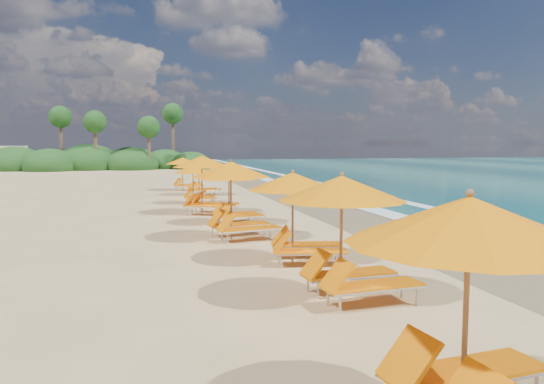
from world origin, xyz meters
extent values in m
plane|color=tan|center=(0.00, 0.00, 0.00)|extent=(160.00, 160.00, 0.00)
cube|color=olive|center=(4.00, 0.00, 0.01)|extent=(4.00, 160.00, 0.01)
cube|color=white|center=(5.50, 0.00, 0.03)|extent=(1.20, 160.00, 0.01)
cube|color=white|center=(8.50, 0.00, 0.02)|extent=(0.80, 160.00, 0.01)
cylinder|color=olive|center=(-1.69, -15.15, 1.26)|extent=(0.06, 0.06, 2.52)
cone|color=orange|center=(-1.69, -15.15, 2.31)|extent=(2.85, 2.85, 0.51)
sphere|color=olive|center=(-1.69, -15.15, 2.59)|extent=(0.09, 0.09, 0.09)
cylinder|color=olive|center=(-1.20, -10.36, 1.22)|extent=(0.06, 0.06, 2.44)
cone|color=orange|center=(-1.20, -10.36, 2.24)|extent=(2.71, 2.71, 0.49)
sphere|color=olive|center=(-1.20, -10.36, 2.51)|extent=(0.09, 0.09, 0.09)
cylinder|color=olive|center=(-1.16, -6.85, 1.16)|extent=(0.06, 0.06, 2.32)
cone|color=orange|center=(-1.16, -6.85, 2.12)|extent=(2.81, 2.81, 0.47)
sphere|color=olive|center=(-1.16, -6.85, 2.38)|extent=(0.08, 0.08, 0.08)
cylinder|color=olive|center=(-2.18, -3.26, 1.24)|extent=(0.06, 0.06, 2.49)
cone|color=orange|center=(-2.18, -3.26, 2.28)|extent=(2.95, 2.95, 0.50)
sphere|color=olive|center=(-2.18, -3.26, 2.55)|extent=(0.09, 0.09, 0.09)
cylinder|color=olive|center=(-1.71, 0.00, 1.06)|extent=(0.05, 0.05, 2.12)
cone|color=orange|center=(-1.71, 0.00, 1.94)|extent=(2.50, 2.50, 0.43)
sphere|color=olive|center=(-1.71, 0.00, 2.18)|extent=(0.08, 0.08, 0.08)
cylinder|color=olive|center=(-2.37, 3.27, 1.26)|extent=(0.06, 0.06, 2.52)
cone|color=orange|center=(-2.37, 3.27, 2.31)|extent=(3.49, 3.49, 0.51)
sphere|color=olive|center=(-2.37, 3.27, 2.59)|extent=(0.09, 0.09, 0.09)
cylinder|color=olive|center=(-2.38, 7.21, 0.97)|extent=(0.05, 0.05, 1.95)
cone|color=orange|center=(-2.38, 7.21, 1.78)|extent=(2.00, 2.00, 0.39)
sphere|color=olive|center=(-2.38, 7.21, 2.00)|extent=(0.07, 0.07, 0.07)
cylinder|color=olive|center=(-1.62, 11.57, 1.07)|extent=(0.05, 0.05, 2.15)
cone|color=orange|center=(-1.62, 11.57, 1.97)|extent=(2.75, 2.75, 0.43)
sphere|color=olive|center=(-1.62, 11.57, 2.21)|extent=(0.08, 0.08, 0.08)
cylinder|color=olive|center=(-2.32, 15.05, 1.07)|extent=(0.05, 0.05, 2.14)
cone|color=orange|center=(-2.32, 15.05, 1.96)|extent=(2.53, 2.53, 0.43)
sphere|color=olive|center=(-2.32, 15.05, 2.20)|extent=(0.08, 0.08, 0.08)
ellipsoid|color=#163D14|center=(-6.00, 45.00, 0.62)|extent=(6.40, 6.40, 4.16)
ellipsoid|color=#163D14|center=(-11.00, 46.00, 0.70)|extent=(7.20, 7.20, 4.68)
ellipsoid|color=#163D14|center=(-15.00, 44.00, 0.58)|extent=(6.00, 6.00, 3.90)
ellipsoid|color=#163D14|center=(-2.00, 47.00, 0.55)|extent=(5.60, 5.60, 3.64)
ellipsoid|color=#163D14|center=(-19.00, 46.00, 0.64)|extent=(6.60, 6.60, 4.29)
ellipsoid|color=#163D14|center=(1.00, 45.00, 0.49)|extent=(5.00, 5.00, 3.25)
cylinder|color=brown|center=(-4.00, 43.00, 2.50)|extent=(0.36, 0.36, 5.00)
sphere|color=#163D14|center=(-4.00, 43.00, 5.00)|extent=(2.60, 2.60, 2.60)
cylinder|color=brown|center=(-10.00, 44.00, 2.80)|extent=(0.36, 0.36, 5.60)
sphere|color=#163D14|center=(-10.00, 44.00, 5.60)|extent=(2.60, 2.60, 2.60)
cylinder|color=brown|center=(-14.00, 46.00, 3.10)|extent=(0.36, 0.36, 6.20)
sphere|color=#163D14|center=(-14.00, 46.00, 6.20)|extent=(2.60, 2.60, 2.60)
cylinder|color=brown|center=(-1.00, 47.00, 3.40)|extent=(0.36, 0.36, 6.80)
sphere|color=#163D14|center=(-1.00, 47.00, 6.80)|extent=(2.60, 2.60, 2.60)
camera|label=1|loc=(-4.97, -19.86, 3.10)|focal=34.62mm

